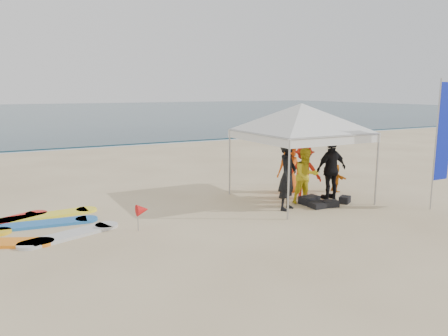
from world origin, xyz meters
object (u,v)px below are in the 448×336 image
canopy_tent (302,104)px  feather_flag (443,133)px  person_seated (336,178)px  person_black_b (331,169)px  person_black_a (288,175)px  marker_pennant (143,210)px  person_orange_b (289,168)px  person_orange_a (304,172)px  person_yellow (306,176)px

canopy_tent → feather_flag: bearing=-43.2°
person_seated → person_black_b: bearing=137.1°
person_black_a → marker_pennant: bearing=145.3°
person_orange_b → person_seated: (1.43, -0.59, -0.35)m
person_orange_a → person_black_b: bearing=-177.4°
person_black_b → marker_pennant: (-5.96, -0.26, -0.42)m
person_yellow → person_orange_a: person_orange_a is taller
person_orange_a → feather_flag: bearing=173.2°
person_orange_b → marker_pennant: size_ratio=2.50×
person_yellow → person_orange_b: 1.40m
person_black_a → person_orange_a: (1.23, 0.84, -0.15)m
person_yellow → person_orange_b: person_yellow is taller
canopy_tent → person_yellow: bearing=-105.0°
person_orange_b → person_black_b: bearing=121.5°
person_seated → person_yellow: bearing=119.7°
feather_flag → marker_pennant: 8.27m
person_yellow → person_seated: 2.00m
person_yellow → marker_pennant: size_ratio=2.54×
person_yellow → person_orange_b: size_ratio=1.02×
person_black_b → marker_pennant: person_black_b is taller
person_seated → marker_pennant: size_ratio=1.41×
person_black_a → person_orange_a: bearing=1.2°
person_black_a → feather_flag: size_ratio=0.54×
person_black_b → marker_pennant: 5.98m
person_orange_a → person_orange_b: 0.79m
person_orange_b → canopy_tent: 2.27m
person_seated → feather_flag: size_ratio=0.25×
marker_pennant → person_yellow: bearing=2.2°
person_black_a → feather_flag: 4.38m
person_orange_a → marker_pennant: 5.38m
feather_flag → person_yellow: bearing=143.5°
person_orange_a → person_seated: person_orange_a is taller
feather_flag → marker_pennant: size_ratio=5.61×
person_black_a → marker_pennant: person_black_a is taller
person_black_a → canopy_tent: 2.28m
person_black_a → feather_flag: bearing=-59.6°
person_black_a → person_black_b: person_black_a is taller
person_yellow → person_black_b: size_ratio=0.89×
canopy_tent → person_black_b: bearing=-24.5°
person_yellow → canopy_tent: 2.12m
person_orange_a → canopy_tent: 2.07m
canopy_tent → feather_flag: feather_flag is taller
person_orange_a → person_orange_b: person_orange_a is taller
person_black_b → person_orange_b: 1.42m
person_yellow → person_orange_a: bearing=63.4°
canopy_tent → person_black_a: bearing=-142.9°
person_black_b → person_seated: bearing=-140.1°
person_orange_b → marker_pennant: (-5.35, -1.53, -0.30)m
person_seated → marker_pennant: (-6.78, -0.94, 0.04)m
person_yellow → marker_pennant: person_yellow is taller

